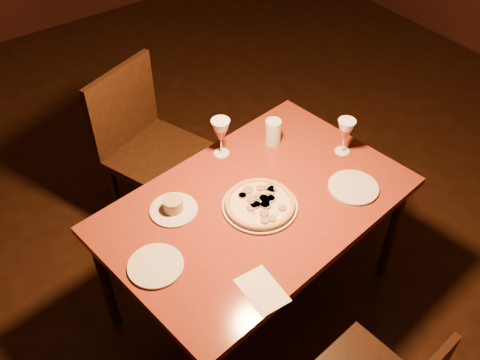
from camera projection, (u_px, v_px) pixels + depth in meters
floor at (268, 307)px, 2.72m from camera, size 7.00×7.00×0.00m
dining_table at (256, 212)px, 2.33m from camera, size 1.41×1.01×0.70m
chair_far at (147, 144)px, 2.82m from camera, size 0.59×0.59×0.94m
pizza_plate at (260, 204)px, 2.25m from camera, size 0.32×0.32×0.04m
ramekin_saucer at (173, 207)px, 2.23m from camera, size 0.20×0.20×0.06m
wine_glass_far at (221, 137)px, 2.45m from camera, size 0.09×0.09×0.19m
wine_glass_right at (345, 137)px, 2.46m from camera, size 0.08×0.08×0.18m
water_tumbler at (273, 132)px, 2.53m from camera, size 0.08×0.08×0.13m
side_plate_left at (156, 266)px, 2.03m from camera, size 0.22×0.22×0.01m
side_plate_near at (353, 187)px, 2.34m from camera, size 0.22×0.22×0.01m
menu_card at (262, 290)px, 1.96m from camera, size 0.14×0.20×0.00m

